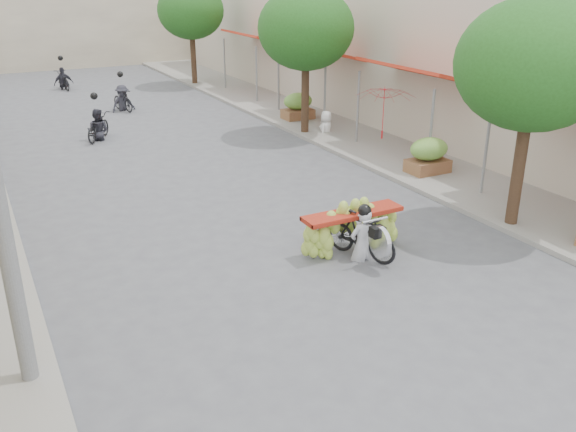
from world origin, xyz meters
The scene contains 15 objects.
ground centered at (0.00, 0.00, 0.00)m, with size 120.00×120.00×0.00m, color #545459.
sidewalk_right centered at (7.00, 15.00, 0.06)m, with size 4.00×60.00×0.12m, color gray.
shophouse_row_right centered at (11.99, 14.00, 3.00)m, with size 9.77×40.00×6.00m.
far_building centered at (0.00, 38.00, 3.50)m, with size 20.00×6.00×7.00m, color #C2B49A.
street_tree_near centered at (5.40, 4.00, 3.78)m, with size 3.40×3.40×5.25m.
street_tree_mid centered at (5.40, 14.00, 3.78)m, with size 3.40×3.40×5.25m.
street_tree_far centered at (5.40, 26.00, 3.78)m, with size 3.40×3.40×5.25m.
produce_crate_mid centered at (6.20, 8.00, 0.71)m, with size 1.20×0.88×1.16m.
produce_crate_far centered at (6.20, 16.00, 0.71)m, with size 1.20×0.88×1.16m.
banana_motorbike centered at (1.31, 4.42, 0.69)m, with size 2.27×1.87×2.06m.
market_umbrella centered at (5.79, 9.70, 2.42)m, with size 2.34×2.34×1.65m.
pedestrian centered at (6.13, 13.68, 0.88)m, with size 0.87×0.80×1.52m.
bg_motorbike_a centered at (-1.54, 16.84, 0.73)m, with size 1.45×1.74×1.95m.
bg_motorbike_b centered at (0.44, 21.30, 0.86)m, with size 1.16×1.68×1.95m.
bg_motorbike_c centered at (-0.98, 27.94, 0.79)m, with size 1.02×1.70×1.95m.
Camera 1 is at (-5.52, -5.34, 5.66)m, focal length 38.00 mm.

